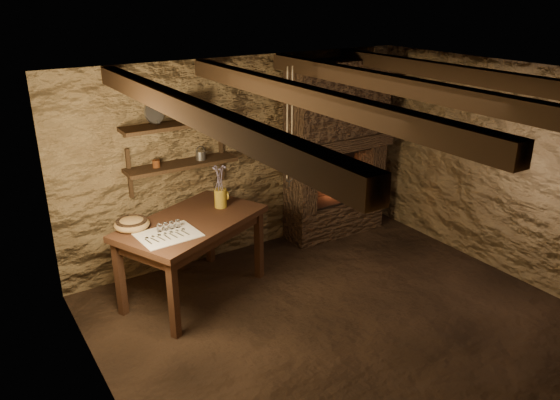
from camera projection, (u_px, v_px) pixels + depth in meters
floor at (342, 322)px, 5.46m from camera, size 4.50×4.50×0.00m
back_wall at (243, 158)px, 6.59m from camera, size 4.50×0.04×2.40m
front_wall at (548, 314)px, 3.45m from camera, size 4.50×0.04×2.40m
left_wall at (101, 276)px, 3.89m from camera, size 0.04×4.00×2.40m
right_wall at (503, 170)px, 6.14m from camera, size 0.04×4.00×2.40m
ceiling at (354, 79)px, 4.58m from camera, size 4.50×4.00×0.04m
beam_far_left at (189, 110)px, 3.86m from camera, size 0.14×3.95×0.16m
beam_mid_left at (305, 96)px, 4.36m from camera, size 0.14×3.95×0.16m
beam_mid_right at (397, 85)px, 4.86m from camera, size 0.14×3.95×0.16m
beam_far_right at (472, 76)px, 5.36m from camera, size 0.14×3.95×0.16m
shelf_lower at (182, 165)px, 6.00m from camera, size 1.25×0.30×0.04m
shelf_upper at (179, 125)px, 5.84m from camera, size 1.25×0.30×0.04m
hearth at (336, 145)px, 7.02m from camera, size 1.43×0.51×2.30m
work_table at (193, 255)px, 5.78m from camera, size 1.77×1.44×0.88m
linen_cloth at (168, 235)px, 5.29m from camera, size 0.59×0.49×0.01m
pewter_cutlery_row at (169, 235)px, 5.27m from camera, size 0.49×0.21×0.01m
drinking_glasses at (166, 227)px, 5.37m from camera, size 0.18×0.05×0.07m
stoneware_jug at (220, 189)px, 5.90m from camera, size 0.17×0.17×0.47m
wooden_bowl at (132, 224)px, 5.43m from camera, size 0.46×0.46×0.13m
iron_stockpot at (191, 112)px, 5.87m from camera, size 0.27×0.27×0.20m
tin_pan at (154, 113)px, 5.75m from camera, size 0.25×0.17×0.23m
small_kettle at (201, 155)px, 6.09m from camera, size 0.17×0.15×0.15m
rusty_tin at (156, 164)px, 5.84m from camera, size 0.11×0.11×0.08m
red_pot at (338, 184)px, 7.18m from camera, size 0.26×0.26×0.54m
hanging_ropes at (290, 124)px, 5.65m from camera, size 0.08×0.08×1.20m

